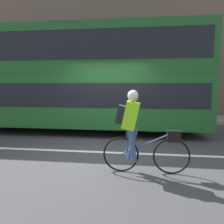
% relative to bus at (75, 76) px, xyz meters
% --- Properties ---
extents(ground_plane, '(80.00, 80.00, 0.00)m').
position_rel_bus_xyz_m(ground_plane, '(1.43, -2.73, -2.10)').
color(ground_plane, '#38383A').
extents(road_center_line, '(50.00, 0.14, 0.01)m').
position_rel_bus_xyz_m(road_center_line, '(1.43, -2.52, -2.10)').
color(road_center_line, silver).
rests_on(road_center_line, ground_plane).
extents(sidewalk_curb, '(60.00, 2.13, 0.13)m').
position_rel_bus_xyz_m(sidewalk_curb, '(1.43, 3.04, -2.04)').
color(sidewalk_curb, gray).
rests_on(sidewalk_curb, ground_plane).
extents(building_facade, '(60.00, 0.30, 7.44)m').
position_rel_bus_xyz_m(building_facade, '(1.43, 4.25, 1.62)').
color(building_facade, brown).
rests_on(building_facade, ground_plane).
extents(bus, '(9.51, 2.44, 3.78)m').
position_rel_bus_xyz_m(bus, '(0.00, 0.00, 0.00)').
color(bus, black).
rests_on(bus, ground_plane).
extents(cyclist_on_bike, '(1.75, 0.32, 1.68)m').
position_rel_bus_xyz_m(cyclist_on_bike, '(2.40, -3.73, -1.20)').
color(cyclist_on_bike, black).
rests_on(cyclist_on_bike, ground_plane).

